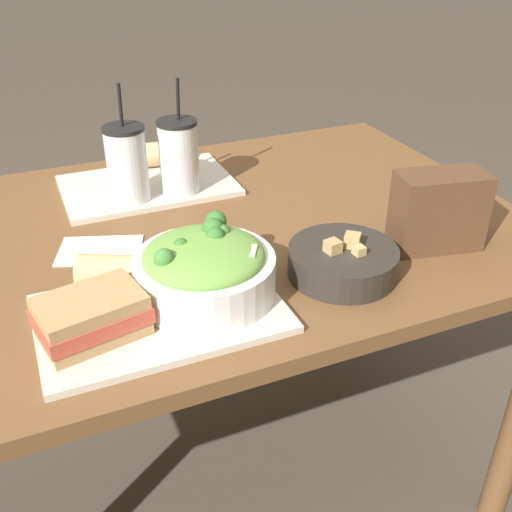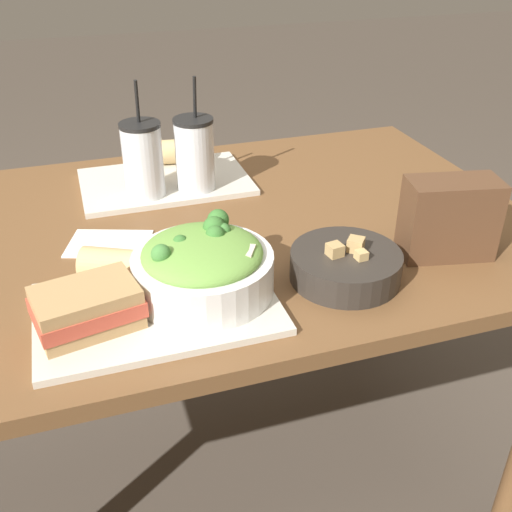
# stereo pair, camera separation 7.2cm
# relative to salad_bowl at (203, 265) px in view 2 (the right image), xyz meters

# --- Properties ---
(ground_plane) EXTENTS (12.00, 12.00, 0.00)m
(ground_plane) POSITION_rel_salad_bowl_xyz_m (-0.03, 0.24, -0.78)
(ground_plane) COLOR #4C4238
(dining_table) EXTENTS (1.47, 0.85, 0.72)m
(dining_table) POSITION_rel_salad_bowl_xyz_m (-0.03, 0.24, -0.15)
(dining_table) COLOR brown
(dining_table) RESTS_ON ground_plane
(tray_near) EXTENTS (0.37, 0.24, 0.01)m
(tray_near) POSITION_rel_salad_bowl_xyz_m (-0.08, -0.02, -0.05)
(tray_near) COLOR beige
(tray_near) RESTS_ON dining_table
(tray_far) EXTENTS (0.37, 0.24, 0.01)m
(tray_far) POSITION_rel_salad_bowl_xyz_m (0.02, 0.46, -0.05)
(tray_far) COLOR beige
(tray_far) RESTS_ON dining_table
(salad_bowl) EXTENTS (0.22, 0.22, 0.11)m
(salad_bowl) POSITION_rel_salad_bowl_xyz_m (0.00, 0.00, 0.00)
(salad_bowl) COLOR white
(salad_bowl) RESTS_ON tray_near
(soup_bowl) EXTENTS (0.19, 0.19, 0.07)m
(soup_bowl) POSITION_rel_salad_bowl_xyz_m (0.24, -0.02, -0.03)
(soup_bowl) COLOR #2D2823
(soup_bowl) RESTS_ON dining_table
(sandwich_near) EXTENTS (0.17, 0.13, 0.06)m
(sandwich_near) POSITION_rel_salad_bowl_xyz_m (-0.18, -0.04, -0.02)
(sandwich_near) COLOR tan
(sandwich_near) RESTS_ON tray_near
(baguette_near) EXTENTS (0.13, 0.10, 0.06)m
(baguette_near) POSITION_rel_salad_bowl_xyz_m (-0.12, 0.07, -0.02)
(baguette_near) COLOR tan
(baguette_near) RESTS_ON tray_near
(baguette_far) EXTENTS (0.10, 0.07, 0.06)m
(baguette_far) POSITION_rel_salad_bowl_xyz_m (0.07, 0.55, -0.02)
(baguette_far) COLOR tan
(baguette_far) RESTS_ON tray_far
(drink_cup_dark) EXTENTS (0.08, 0.08, 0.24)m
(drink_cup_dark) POSITION_rel_salad_bowl_xyz_m (-0.04, 0.39, 0.03)
(drink_cup_dark) COLOR silver
(drink_cup_dark) RESTS_ON tray_far
(drink_cup_red) EXTENTS (0.08, 0.08, 0.24)m
(drink_cup_red) POSITION_rel_salad_bowl_xyz_m (0.08, 0.39, 0.03)
(drink_cup_red) COLOR silver
(drink_cup_red) RESTS_ON tray_far
(chip_bag) EXTENTS (0.17, 0.11, 0.14)m
(chip_bag) POSITION_rel_salad_bowl_xyz_m (0.44, 0.00, 0.01)
(chip_bag) COLOR brown
(chip_bag) RESTS_ON dining_table
(napkin_folded) EXTENTS (0.17, 0.15, 0.00)m
(napkin_folded) POSITION_rel_salad_bowl_xyz_m (-0.13, 0.22, -0.06)
(napkin_folded) COLOR white
(napkin_folded) RESTS_ON dining_table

